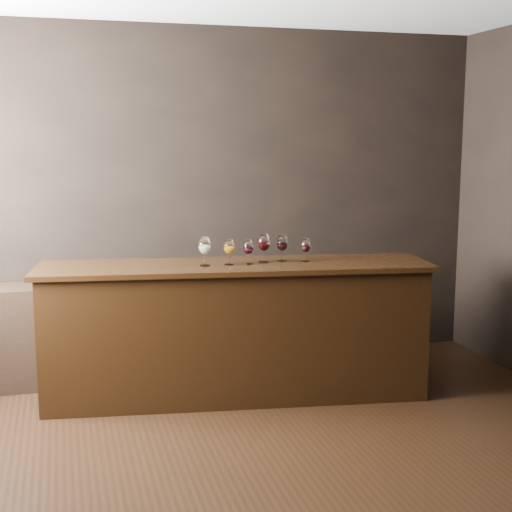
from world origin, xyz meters
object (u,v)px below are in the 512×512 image
object	(u,v)px
glass_red_a	(248,248)
glass_red_c	(282,244)
glass_amber	(229,248)
bar_counter	(235,333)
glass_white	(205,246)
glass_red_b	(264,243)
back_bar_shelf	(111,330)
glass_red_d	(306,246)

from	to	relation	value
glass_red_a	glass_red_c	xyz separation A→B (m)	(0.27, 0.05, 0.01)
glass_amber	glass_red_a	size ratio (longest dim) A/B	1.05
bar_counter	glass_white	bearing A→B (deg)	-167.54
glass_red_c	bar_counter	bearing A→B (deg)	-176.18
bar_counter	glass_red_b	world-z (taller)	glass_red_b
bar_counter	glass_red_c	distance (m)	0.75
back_bar_shelf	glass_red_c	world-z (taller)	glass_red_c
glass_red_d	bar_counter	bearing A→B (deg)	175.85
glass_amber	glass_red_d	xyz separation A→B (m)	(0.58, -0.02, -0.01)
bar_counter	back_bar_shelf	size ratio (longest dim) A/B	1.26
glass_red_b	glass_red_d	size ratio (longest dim) A/B	1.22
glass_amber	glass_red_b	xyz separation A→B (m)	(0.27, 0.04, 0.02)
glass_amber	glass_red_b	bearing A→B (deg)	7.62
glass_red_b	back_bar_shelf	bearing A→B (deg)	149.71
glass_amber	glass_red_a	xyz separation A→B (m)	(0.14, -0.01, -0.01)
glass_white	glass_red_c	xyz separation A→B (m)	(0.59, 0.04, -0.01)
bar_counter	glass_white	world-z (taller)	glass_white
glass_red_c	glass_red_d	world-z (taller)	glass_red_c
bar_counter	glass_red_a	world-z (taller)	glass_red_a
glass_red_c	glass_red_b	bearing A→B (deg)	-176.09
glass_red_c	glass_red_d	size ratio (longest dim) A/B	1.14
bar_counter	glass_white	xyz separation A→B (m)	(-0.23, -0.02, 0.66)
glass_red_a	glass_red_d	xyz separation A→B (m)	(0.44, -0.01, -0.00)
glass_red_b	bar_counter	bearing A→B (deg)	-176.23
glass_white	glass_red_a	xyz separation A→B (m)	(0.32, -0.01, -0.02)
glass_amber	glass_red_b	world-z (taller)	glass_red_b
glass_red_d	glass_red_b	bearing A→B (deg)	170.16
glass_amber	glass_red_c	bearing A→B (deg)	6.34
glass_red_a	glass_red_c	bearing A→B (deg)	11.31
bar_counter	glass_red_c	xyz separation A→B (m)	(0.37, 0.02, 0.65)
glass_white	glass_amber	xyz separation A→B (m)	(0.18, -0.00, -0.01)
bar_counter	glass_red_b	size ratio (longest dim) A/B	13.29
bar_counter	glass_red_a	xyz separation A→B (m)	(0.09, -0.03, 0.64)
back_bar_shelf	glass_red_d	distance (m)	1.70
glass_red_d	glass_red_c	bearing A→B (deg)	158.83
glass_white	glass_red_c	distance (m)	0.59
back_bar_shelf	glass_red_d	size ratio (longest dim) A/B	12.91
back_bar_shelf	glass_red_b	bearing A→B (deg)	-30.29
glass_red_a	glass_red_b	xyz separation A→B (m)	(0.13, 0.05, 0.02)
glass_amber	glass_red_d	bearing A→B (deg)	-1.65
glass_white	glass_amber	size ratio (longest dim) A/B	1.12
glass_red_a	glass_red_d	world-z (taller)	glass_red_a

